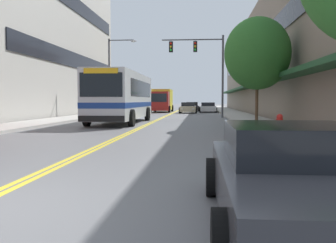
{
  "coord_description": "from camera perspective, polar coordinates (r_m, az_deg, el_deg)",
  "views": [
    {
      "loc": [
        3.28,
        -4.77,
        1.51
      ],
      "look_at": [
        0.19,
        30.97,
        -0.53
      ],
      "focal_mm": 40.0,
      "sensor_mm": 36.0,
      "label": 1
    }
  ],
  "objects": [
    {
      "name": "ground_plane",
      "position": [
        41.93,
        0.45,
        1.18
      ],
      "size": [
        240.0,
        240.0,
        0.0
      ],
      "primitive_type": "plane",
      "color": "slate"
    },
    {
      "name": "centre_line",
      "position": [
        41.93,
        0.45,
        1.19
      ],
      "size": [
        0.34,
        106.0,
        0.01
      ],
      "color": "yellow",
      "rests_on": "ground_plane"
    },
    {
      "name": "car_dark_grey_parked_right_foreground",
      "position": [
        4.77,
        18.76,
        -8.28
      ],
      "size": [
        2.07,
        4.56,
        1.22
      ],
      "color": "#38383D",
      "rests_on": "ground_plane"
    },
    {
      "name": "city_bus",
      "position": [
        25.39,
        -7.0,
        3.98
      ],
      "size": [
        2.92,
        10.65,
        3.27
      ],
      "color": "silver",
      "rests_on": "ground_plane"
    },
    {
      "name": "sidewalk_right",
      "position": [
        41.95,
        9.94,
        1.24
      ],
      "size": [
        2.88,
        106.0,
        0.16
      ],
      "color": "#B2ADA5",
      "rests_on": "ground_plane"
    },
    {
      "name": "sidewalk_left",
      "position": [
        43.03,
        -8.81,
        1.3
      ],
      "size": [
        2.88,
        106.0,
        0.16
      ],
      "color": "#B2ADA5",
      "rests_on": "ground_plane"
    },
    {
      "name": "car_white_parked_right_mid",
      "position": [
        47.86,
        6.11,
        2.12
      ],
      "size": [
        2.19,
        4.9,
        1.24
      ],
      "color": "white",
      "rests_on": "ground_plane"
    },
    {
      "name": "car_charcoal_moving_second",
      "position": [
        53.36,
        3.72,
        2.25
      ],
      "size": [
        2.07,
        4.87,
        1.27
      ],
      "color": "#232328",
      "rests_on": "ground_plane"
    },
    {
      "name": "storefront_row_right",
      "position": [
        42.98,
        17.65,
        8.3
      ],
      "size": [
        9.1,
        68.0,
        10.83
      ],
      "color": "gray",
      "rests_on": "ground_plane"
    },
    {
      "name": "car_navy_parked_left_near",
      "position": [
        36.75,
        -6.95,
        1.77
      ],
      "size": [
        2.2,
        4.92,
        1.21
      ],
      "color": "#19234C",
      "rests_on": "ground_plane"
    },
    {
      "name": "traffic_signal_mast",
      "position": [
        32.91,
        5.32,
        9.35
      ],
      "size": [
        5.37,
        0.38,
        7.1
      ],
      "color": "#47474C",
      "rests_on": "ground_plane"
    },
    {
      "name": "street_lamp_left_far",
      "position": [
        35.9,
        -8.3,
        7.87
      ],
      "size": [
        2.71,
        0.28,
        7.29
      ],
      "color": "#47474C",
      "rests_on": "ground_plane"
    },
    {
      "name": "fire_hydrant",
      "position": [
        13.15,
        16.62,
        -0.84
      ],
      "size": [
        0.31,
        0.23,
        0.9
      ],
      "color": "red",
      "rests_on": "sidewalk_right"
    },
    {
      "name": "car_beige_moving_lead",
      "position": [
        44.56,
        3.09,
        2.07
      ],
      "size": [
        2.07,
        4.32,
        1.27
      ],
      "color": "#BCAD89",
      "rests_on": "ground_plane"
    },
    {
      "name": "street_tree_right_mid",
      "position": [
        22.22,
        13.46,
        10.04
      ],
      "size": [
        3.75,
        3.75,
        6.08
      ],
      "color": "brown",
      "rests_on": "sidewalk_right"
    },
    {
      "name": "box_truck",
      "position": [
        48.38,
        -0.96,
        3.26
      ],
      "size": [
        2.63,
        7.14,
        2.93
      ],
      "color": "maroon",
      "rests_on": "ground_plane"
    }
  ]
}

